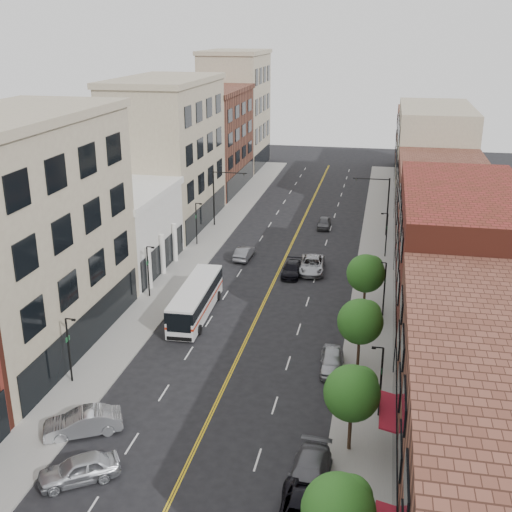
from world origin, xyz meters
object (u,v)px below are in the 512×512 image
Objects in this scene: city_bus at (196,298)px; car_parked_mid at (309,475)px; car_angle_a at (79,469)px; car_angle_b at (83,423)px; car_lane_behind at (244,253)px; car_lane_b at (312,265)px; car_lane_a at (292,269)px; car_parked_far at (332,361)px; car_lane_c at (324,223)px.

city_bus is 24.36m from car_parked_mid.
car_angle_a is 4.61m from car_angle_b.
car_lane_behind is 0.77× the size of car_lane_b.
car_lane_a is 0.81× the size of car_lane_b.
car_parked_mid is at bearing 110.77° from car_lane_behind.
car_parked_far is at bearing 92.80° from car_parked_mid.
car_angle_a is at bearing -102.36° from car_lane_a.
car_lane_behind is (2.95, 34.01, -0.10)m from car_angle_b.
car_lane_c is (-4.28, 36.34, -0.07)m from car_parked_far.
car_lane_b is at bearing 99.77° from car_parked_mid.
car_angle_a is at bearing -100.75° from car_lane_c.
car_parked_far is (14.80, 11.25, -0.05)m from car_angle_b.
car_parked_mid reaches higher than car_lane_behind.
city_bus is 30.25m from car_lane_c.
car_angle_b is 34.14m from car_lane_behind.
car_lane_c is at bearing 84.00° from car_lane_a.
car_parked_mid is (12.88, 2.08, -0.00)m from car_angle_a.
car_lane_c is (8.56, 29.00, -0.98)m from city_bus.
car_lane_b is (9.05, 35.85, -0.00)m from car_angle_a.
city_bus is 2.44× the size of car_angle_a.
car_angle_a is 1.01× the size of car_lane_a.
car_parked_far is at bearing -84.48° from car_lane_c.
car_angle_b is 1.08× the size of car_lane_a.
car_angle_b is (-1.80, 4.24, 0.03)m from car_angle_a.
city_bus is 14.82m from car_parked_far.
car_lane_behind is 8.26m from car_lane_b.
car_angle_a reaches higher than car_lane_behind.
car_angle_b is (-1.96, -18.59, -0.85)m from city_bus.
city_bus is 2.00× the size of car_lane_b.
car_angle_a is 0.82× the size of car_lane_b.
car_lane_behind reaches higher than car_lane_a.
car_lane_behind is (-11.73, 36.17, -0.08)m from car_parked_mid.
city_bus is at bearing 124.82° from car_parked_mid.
car_angle_a and car_parked_mid have the same top height.
car_angle_b is 1.10× the size of car_parked_far.
car_lane_c is at bearing -116.34° from car_lane_behind.
car_lane_c is (-0.33, 15.98, -0.09)m from car_lane_b.
car_parked_far is (0.12, 13.41, -0.02)m from car_parked_mid.
car_parked_far is at bearing 98.93° from car_angle_b.
car_parked_mid is at bearing 65.88° from car_angle_a.
car_angle_a is 52.56m from car_lane_c.
car_parked_mid is 1.21× the size of car_parked_far.
car_angle_b is 0.88× the size of car_lane_b.
car_parked_far is at bearing -31.78° from city_bus.
car_lane_behind is at bearing 144.96° from car_angle_a.
city_bus reaches higher than car_lane_c.
car_parked_mid is 1.34× the size of car_lane_c.
car_parked_far is 0.79× the size of car_lane_b.
car_parked_mid is at bearing -80.54° from car_lane_a.
car_angle_b is 1.22× the size of car_lane_c.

